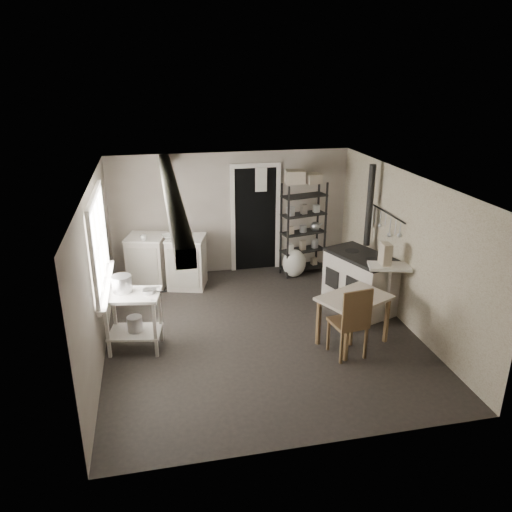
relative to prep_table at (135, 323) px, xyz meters
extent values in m
plane|color=black|center=(1.82, 0.13, -0.40)|extent=(5.00, 5.00, 0.00)
plane|color=silver|center=(1.82, 0.13, 1.90)|extent=(5.00, 5.00, 0.00)
cube|color=#A69B8D|center=(1.82, 2.63, 0.75)|extent=(4.50, 0.02, 2.30)
cube|color=#A69B8D|center=(1.82, -2.37, 0.75)|extent=(4.50, 0.02, 2.30)
cube|color=#A69B8D|center=(-0.43, 0.13, 0.75)|extent=(0.02, 5.00, 2.30)
cube|color=#A69B8D|center=(4.07, 0.13, 0.75)|extent=(0.02, 5.00, 2.30)
cylinder|color=#B6B7B9|center=(-0.12, 0.10, 0.54)|extent=(0.30, 0.30, 0.29)
cylinder|color=#B6B7B9|center=(0.24, -0.01, 0.45)|extent=(0.22, 0.22, 0.11)
cylinder|color=#B6B7B9|center=(0.00, 0.00, -0.02)|extent=(0.25, 0.25, 0.23)
imported|color=silver|center=(0.59, 2.05, 0.56)|extent=(0.36, 0.36, 0.07)
imported|color=silver|center=(0.17, 1.99, 0.57)|extent=(0.15, 0.15, 0.09)
imported|color=silver|center=(2.83, 2.25, 0.96)|extent=(0.08, 0.08, 0.18)
cube|color=#C2B59C|center=(2.92, 2.22, 1.61)|extent=(0.38, 0.35, 0.24)
cube|color=#C2B59C|center=(3.24, 2.16, 1.59)|extent=(0.31, 0.29, 0.17)
cube|color=#C2B59C|center=(3.71, 0.05, 0.61)|extent=(0.15, 0.23, 0.33)
imported|color=silver|center=(3.21, -0.58, 0.41)|extent=(0.10, 0.10, 0.09)
ellipsoid|color=beige|center=(2.90, 2.06, -0.16)|extent=(0.55, 0.51, 0.54)
cylinder|color=silver|center=(3.15, -0.12, -0.33)|extent=(0.16, 0.16, 0.17)
camera|label=1|loc=(0.38, -6.35, 3.33)|focal=35.00mm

